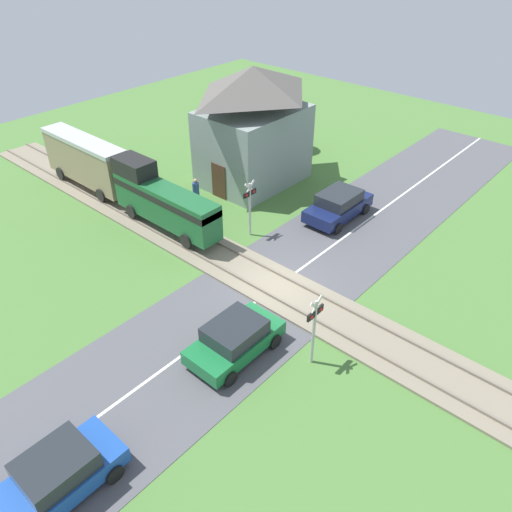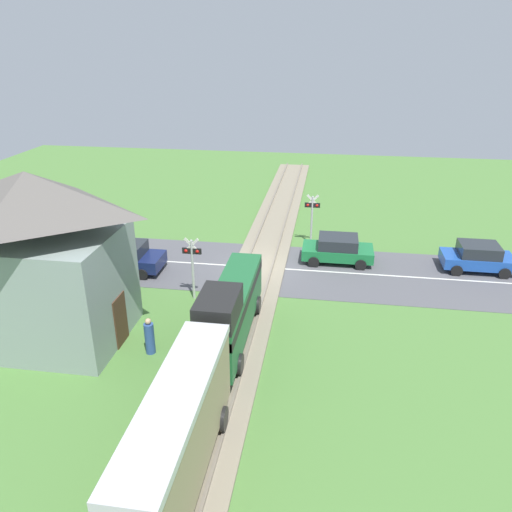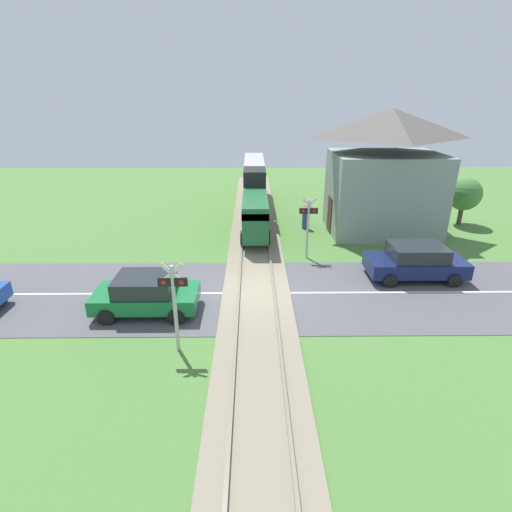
{
  "view_description": "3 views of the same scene",
  "coord_description": "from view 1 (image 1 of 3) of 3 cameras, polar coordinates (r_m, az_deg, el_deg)",
  "views": [
    {
      "loc": [
        -13.87,
        -11.1,
        14.07
      ],
      "look_at": [
        0.0,
        1.19,
        1.2
      ],
      "focal_mm": 35.0,
      "sensor_mm": 36.0,
      "label": 1
    },
    {
      "loc": [
        -3.52,
        24.29,
        11.38
      ],
      "look_at": [
        0.0,
        1.19,
        1.2
      ],
      "focal_mm": 35.0,
      "sensor_mm": 36.0,
      "label": 2
    },
    {
      "loc": [
        -0.16,
        -14.77,
        7.76
      ],
      "look_at": [
        0.0,
        1.19,
        1.2
      ],
      "focal_mm": 28.0,
      "sensor_mm": 36.0,
      "label": 3
    }
  ],
  "objects": [
    {
      "name": "ground_plane",
      "position": [
        22.67,
        2.25,
        -3.63
      ],
      "size": [
        60.0,
        60.0,
        0.0
      ],
      "primitive_type": "plane",
      "color": "#4C7A38"
    },
    {
      "name": "road_surface",
      "position": [
        22.66,
        2.25,
        -3.61
      ],
      "size": [
        48.0,
        6.4,
        0.02
      ],
      "color": "#515156",
      "rests_on": "ground_plane"
    },
    {
      "name": "track_bed",
      "position": [
        22.62,
        2.25,
        -3.49
      ],
      "size": [
        2.8,
        48.0,
        0.24
      ],
      "color": "gray",
      "rests_on": "ground_plane"
    },
    {
      "name": "train",
      "position": [
        28.95,
        -15.16,
        8.58
      ],
      "size": [
        1.58,
        14.07,
        3.18
      ],
      "color": "#1E6033",
      "rests_on": "track_bed"
    },
    {
      "name": "car_near_crossing",
      "position": [
        19.09,
        -2.41,
        -9.4
      ],
      "size": [
        3.86,
        2.04,
        1.48
      ],
      "color": "#197038",
      "rests_on": "ground_plane"
    },
    {
      "name": "car_far_side",
      "position": [
        27.81,
        9.4,
        5.81
      ],
      "size": [
        4.25,
        2.07,
        1.57
      ],
      "color": "#141E4C",
      "rests_on": "ground_plane"
    },
    {
      "name": "car_behind_queue",
      "position": [
        16.6,
        -21.63,
        -22.15
      ],
      "size": [
        3.64,
        1.98,
        1.49
      ],
      "color": "#1E4CA8",
      "rests_on": "ground_plane"
    },
    {
      "name": "crossing_signal_west_approach",
      "position": [
        18.05,
        6.7,
        -7.56
      ],
      "size": [
        0.9,
        0.18,
        3.09
      ],
      "color": "#B7B7B7",
      "rests_on": "ground_plane"
    },
    {
      "name": "crossing_signal_east_approach",
      "position": [
        25.32,
        -0.71,
        6.27
      ],
      "size": [
        0.9,
        0.18,
        3.09
      ],
      "color": "#B7B7B7",
      "rests_on": "ground_plane"
    },
    {
      "name": "station_building",
      "position": [
        30.57,
        -0.33,
        14.4
      ],
      "size": [
        6.49,
        4.99,
        6.99
      ],
      "color": "gray",
      "rests_on": "ground_plane"
    },
    {
      "name": "pedestrian_by_station",
      "position": [
        29.19,
        -6.87,
        7.26
      ],
      "size": [
        0.38,
        0.38,
        1.54
      ],
      "color": "#2D4C8E",
      "rests_on": "ground_plane"
    },
    {
      "name": "tree_by_station",
      "position": [
        35.87,
        4.12,
        14.94
      ],
      "size": [
        2.05,
        2.05,
        2.98
      ],
      "color": "brown",
      "rests_on": "ground_plane"
    }
  ]
}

